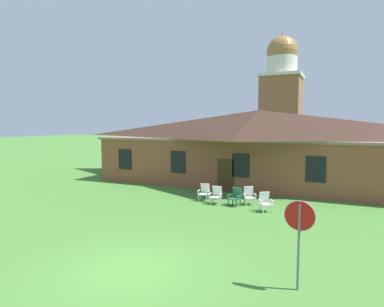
% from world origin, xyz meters
% --- Properties ---
extents(ground_plane, '(200.00, 200.00, 0.00)m').
position_xyz_m(ground_plane, '(0.00, 0.00, 0.00)').
color(ground_plane, '#477F33').
extents(brick_building, '(23.03, 10.40, 5.44)m').
position_xyz_m(brick_building, '(-0.00, 17.07, 2.77)').
color(brick_building, brown).
rests_on(brick_building, ground).
extents(dome_tower, '(5.18, 5.18, 16.40)m').
position_xyz_m(dome_tower, '(-1.31, 35.25, 7.39)').
color(dome_tower, '#93563D').
rests_on(dome_tower, ground).
extents(stop_sign, '(0.80, 0.12, 2.39)m').
position_xyz_m(stop_sign, '(4.70, 0.89, 1.69)').
color(stop_sign, slate).
rests_on(stop_sign, ground).
extents(lawn_chair_by_porch, '(0.69, 0.72, 0.96)m').
position_xyz_m(lawn_chair_by_porch, '(-1.33, 9.21, 0.50)').
color(lawn_chair_by_porch, silver).
rests_on(lawn_chair_by_porch, ground).
extents(lawn_chair_near_door, '(0.68, 0.71, 0.96)m').
position_xyz_m(lawn_chair_near_door, '(-0.43, 8.75, 0.50)').
color(lawn_chair_near_door, silver).
rests_on(lawn_chair_near_door, ground).
extents(lawn_chair_left_end, '(0.73, 0.77, 0.96)m').
position_xyz_m(lawn_chair_left_end, '(0.65, 8.80, 0.50)').
color(lawn_chair_left_end, '#28704C').
rests_on(lawn_chair_left_end, ground).
extents(lawn_chair_middle, '(0.82, 0.85, 0.96)m').
position_xyz_m(lawn_chair_middle, '(1.24, 9.38, 0.50)').
color(lawn_chair_middle, white).
rests_on(lawn_chair_middle, ground).
extents(lawn_chair_right_end, '(0.84, 0.86, 0.96)m').
position_xyz_m(lawn_chair_right_end, '(2.33, 8.31, 0.50)').
color(lawn_chair_right_end, silver).
rests_on(lawn_chair_right_end, ground).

